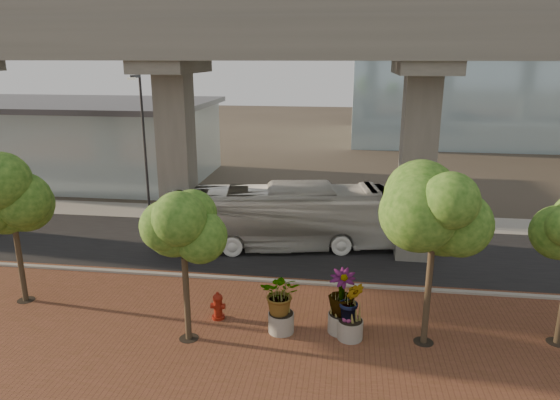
# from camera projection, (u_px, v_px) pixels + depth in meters

# --- Properties ---
(ground) EXTENTS (160.00, 160.00, 0.00)m
(ground) POSITION_uv_depth(u_px,v_px,m) (288.00, 266.00, 24.21)
(ground) COLOR #3A332A
(ground) RESTS_ON ground
(brick_plaza) EXTENTS (70.00, 13.00, 0.06)m
(brick_plaza) POSITION_uv_depth(u_px,v_px,m) (259.00, 361.00, 16.59)
(brick_plaza) COLOR brown
(brick_plaza) RESTS_ON ground
(asphalt_road) EXTENTS (90.00, 8.00, 0.04)m
(asphalt_road) POSITION_uv_depth(u_px,v_px,m) (293.00, 250.00, 26.11)
(asphalt_road) COLOR black
(asphalt_road) RESTS_ON ground
(curb_strip) EXTENTS (70.00, 0.25, 0.16)m
(curb_strip) POSITION_uv_depth(u_px,v_px,m) (282.00, 282.00, 22.29)
(curb_strip) COLOR gray
(curb_strip) RESTS_ON ground
(far_sidewalk) EXTENTS (90.00, 3.00, 0.06)m
(far_sidewalk) POSITION_uv_depth(u_px,v_px,m) (302.00, 217.00, 31.34)
(far_sidewalk) COLOR gray
(far_sidewalk) RESTS_ON ground
(transit_viaduct) EXTENTS (72.00, 5.60, 12.40)m
(transit_viaduct) POSITION_uv_depth(u_px,v_px,m) (294.00, 110.00, 24.10)
(transit_viaduct) COLOR gray
(transit_viaduct) RESTS_ON ground
(station_pavilion) EXTENTS (23.00, 13.00, 6.30)m
(station_pavilion) POSITION_uv_depth(u_px,v_px,m) (72.00, 139.00, 41.19)
(station_pavilion) COLOR silver
(station_pavilion) RESTS_ON ground
(transit_bus) EXTENTS (12.35, 4.78, 3.36)m
(transit_bus) POSITION_uv_depth(u_px,v_px,m) (278.00, 217.00, 26.05)
(transit_bus) COLOR silver
(transit_bus) RESTS_ON ground
(fire_hydrant) EXTENTS (0.55, 0.49, 1.10)m
(fire_hydrant) POSITION_uv_depth(u_px,v_px,m) (218.00, 306.00, 19.08)
(fire_hydrant) COLOR maroon
(fire_hydrant) RESTS_ON ground
(planter_front) EXTENTS (2.11, 2.11, 2.32)m
(planter_front) POSITION_uv_depth(u_px,v_px,m) (281.00, 297.00, 17.93)
(planter_front) COLOR #A9A199
(planter_front) RESTS_ON ground
(planter_right) EXTENTS (2.27, 2.27, 2.43)m
(planter_right) POSITION_uv_depth(u_px,v_px,m) (342.00, 295.00, 17.89)
(planter_right) COLOR #9C948D
(planter_right) RESTS_ON ground
(planter_left) EXTENTS (2.03, 2.03, 2.23)m
(planter_left) POSITION_uv_depth(u_px,v_px,m) (351.00, 304.00, 17.50)
(planter_left) COLOR gray
(planter_left) RESTS_ON ground
(street_tree_far_west) EXTENTS (3.59, 3.59, 6.15)m
(street_tree_far_west) POSITION_uv_depth(u_px,v_px,m) (10.00, 196.00, 19.41)
(street_tree_far_west) COLOR #4A3C2A
(street_tree_far_west) RESTS_ON ground
(street_tree_near_west) EXTENTS (3.33, 3.33, 5.61)m
(street_tree_near_west) POSITION_uv_depth(u_px,v_px,m) (183.00, 231.00, 16.73)
(street_tree_near_west) COLOR #4A3C2A
(street_tree_near_west) RESTS_ON ground
(street_tree_near_east) EXTENTS (4.20, 4.20, 6.82)m
(street_tree_near_east) POSITION_uv_depth(u_px,v_px,m) (435.00, 210.00, 16.27)
(street_tree_near_east) COLOR #4A3C2A
(street_tree_near_east) RESTS_ON ground
(streetlamp_west) EXTENTS (0.43, 1.27, 8.74)m
(streetlamp_west) POSITION_uv_depth(u_px,v_px,m) (143.00, 139.00, 29.42)
(streetlamp_west) COLOR #2C2C31
(streetlamp_west) RESTS_ON ground
(streetlamp_east) EXTENTS (0.37, 1.09, 7.49)m
(streetlamp_east) POSITION_uv_depth(u_px,v_px,m) (419.00, 153.00, 28.88)
(streetlamp_east) COLOR #313236
(streetlamp_east) RESTS_ON ground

